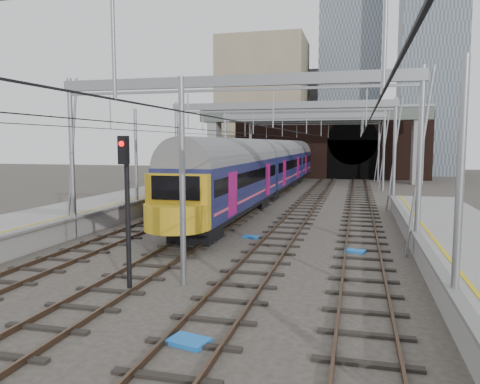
# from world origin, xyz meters

# --- Properties ---
(ground) EXTENTS (160.00, 160.00, 0.00)m
(ground) POSITION_xyz_m (0.00, 0.00, 0.00)
(ground) COLOR #38332D
(ground) RESTS_ON ground
(tracks) EXTENTS (14.40, 80.00, 0.22)m
(tracks) POSITION_xyz_m (0.00, 15.00, 0.02)
(tracks) COLOR #4C3828
(tracks) RESTS_ON ground
(overhead_line) EXTENTS (16.80, 80.00, 8.00)m
(overhead_line) POSITION_xyz_m (0.00, 21.49, 6.57)
(overhead_line) COLOR gray
(overhead_line) RESTS_ON ground
(retaining_wall) EXTENTS (28.00, 2.75, 9.00)m
(retaining_wall) POSITION_xyz_m (1.40, 51.93, 4.33)
(retaining_wall) COLOR black
(retaining_wall) RESTS_ON ground
(overbridge) EXTENTS (28.00, 3.00, 9.25)m
(overbridge) POSITION_xyz_m (0.00, 46.00, 7.27)
(overbridge) COLOR gray
(overbridge) RESTS_ON ground
(city_skyline) EXTENTS (37.50, 27.50, 60.00)m
(city_skyline) POSITION_xyz_m (2.73, 70.48, 17.09)
(city_skyline) COLOR tan
(city_skyline) RESTS_ON ground
(train_main) EXTENTS (3.03, 70.01, 5.14)m
(train_main) POSITION_xyz_m (-2.00, 41.33, 2.63)
(train_main) COLOR black
(train_main) RESTS_ON ground
(train_second) EXTENTS (3.06, 35.41, 5.18)m
(train_second) POSITION_xyz_m (-6.00, 33.22, 2.64)
(train_second) COLOR black
(train_second) RESTS_ON ground
(signal_near_centre) EXTENTS (0.39, 0.47, 5.05)m
(signal_near_centre) POSITION_xyz_m (-1.62, 1.14, 3.17)
(signal_near_centre) COLOR black
(signal_near_centre) RESTS_ON ground
(equip_cover_a) EXTENTS (1.09, 0.89, 0.11)m
(equip_cover_a) POSITION_xyz_m (1.84, -2.47, 0.06)
(equip_cover_a) COLOR blue
(equip_cover_a) RESTS_ON ground
(equip_cover_b) EXTENTS (0.91, 0.73, 0.10)m
(equip_cover_b) POSITION_xyz_m (0.53, 10.23, 0.05)
(equip_cover_b) COLOR blue
(equip_cover_b) RESTS_ON ground
(equip_cover_c) EXTENTS (1.01, 0.83, 0.10)m
(equip_cover_c) POSITION_xyz_m (5.68, 8.27, 0.05)
(equip_cover_c) COLOR blue
(equip_cover_c) RESTS_ON ground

